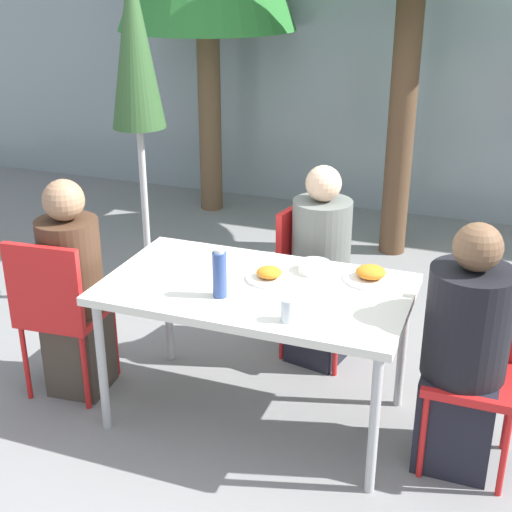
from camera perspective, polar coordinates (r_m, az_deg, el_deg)
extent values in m
plane|color=gray|center=(3.71, 0.00, -12.60)|extent=(24.00, 24.00, 0.00)
cube|color=#89999E|center=(6.44, 11.37, 16.58)|extent=(10.00, 0.20, 3.00)
cube|color=silver|center=(3.35, 0.00, -2.68)|extent=(1.43, 0.81, 0.04)
cylinder|color=#B7B7B7|center=(3.52, -12.22, -8.65)|extent=(0.04, 0.04, 0.69)
cylinder|color=#B7B7B7|center=(3.10, 9.42, -13.18)|extent=(0.04, 0.04, 0.69)
cylinder|color=#B7B7B7|center=(4.04, -7.04, -3.94)|extent=(0.04, 0.04, 0.69)
cylinder|color=#B7B7B7|center=(3.68, 11.63, -7.11)|extent=(0.04, 0.04, 0.69)
cube|color=red|center=(3.84, -14.87, -4.34)|extent=(0.43, 0.43, 0.04)
cube|color=red|center=(3.61, -16.64, -2.33)|extent=(0.40, 0.07, 0.42)
cylinder|color=red|center=(4.16, -15.44, -5.87)|extent=(0.03, 0.03, 0.43)
cylinder|color=red|center=(4.00, -11.21, -6.60)|extent=(0.03, 0.03, 0.43)
cylinder|color=red|center=(3.91, -17.93, -8.11)|extent=(0.03, 0.03, 0.43)
cylinder|color=red|center=(3.75, -13.51, -9.02)|extent=(0.03, 0.03, 0.43)
cube|color=#473D33|center=(3.92, -13.91, -7.23)|extent=(0.30, 0.30, 0.47)
cylinder|color=#472D1E|center=(3.71, -14.61, -0.78)|extent=(0.31, 0.31, 0.49)
sphere|color=#9E7556|center=(3.59, -15.15, 4.34)|extent=(0.21, 0.21, 0.21)
cube|color=red|center=(3.30, 16.96, -9.36)|extent=(0.40, 0.40, 0.04)
cube|color=red|center=(3.35, 17.68, -4.44)|extent=(0.40, 0.04, 0.42)
cylinder|color=red|center=(3.29, 19.24, -14.75)|extent=(0.03, 0.03, 0.43)
cylinder|color=red|center=(3.30, 13.20, -13.88)|extent=(0.03, 0.03, 0.43)
cylinder|color=red|center=(3.57, 19.53, -11.54)|extent=(0.03, 0.03, 0.43)
cylinder|color=red|center=(3.58, 14.03, -10.76)|extent=(0.03, 0.03, 0.43)
cube|color=black|center=(3.42, 15.70, -12.29)|extent=(0.33, 0.33, 0.47)
cylinder|color=black|center=(3.17, 16.61, -5.15)|extent=(0.36, 0.36, 0.49)
sphere|color=brown|center=(3.03, 17.34, 0.68)|extent=(0.21, 0.21, 0.21)
cube|color=red|center=(4.03, 5.43, -2.27)|extent=(0.47, 0.47, 0.04)
cube|color=red|center=(4.02, 3.24, 1.27)|extent=(0.12, 0.40, 0.42)
cylinder|color=red|center=(4.21, 8.43, -4.82)|extent=(0.03, 0.03, 0.43)
cylinder|color=red|center=(3.94, 6.40, -6.80)|extent=(0.03, 0.03, 0.43)
cylinder|color=red|center=(4.34, 4.34, -3.76)|extent=(0.03, 0.03, 0.43)
cylinder|color=red|center=(4.08, 2.08, -5.58)|extent=(0.03, 0.03, 0.43)
cube|color=black|center=(4.09, 5.00, -5.24)|extent=(0.34, 0.34, 0.47)
cylinder|color=slate|center=(3.89, 5.24, 0.99)|extent=(0.32, 0.32, 0.49)
sphere|color=beige|center=(3.78, 5.43, 5.80)|extent=(0.19, 0.19, 0.19)
cylinder|color=#333333|center=(4.86, -8.42, -3.42)|extent=(0.36, 0.36, 0.05)
cylinder|color=#BCBCBC|center=(4.49, -9.20, 8.90)|extent=(0.04, 0.04, 2.19)
cone|color=#2D5128|center=(4.39, -9.71, 16.47)|extent=(0.33, 0.33, 0.99)
cylinder|color=white|center=(3.40, 1.06, -1.79)|extent=(0.22, 0.22, 0.01)
ellipsoid|color=orange|center=(3.39, 1.06, -1.31)|extent=(0.12, 0.12, 0.05)
cylinder|color=white|center=(3.44, 9.13, -1.81)|extent=(0.26, 0.26, 0.01)
ellipsoid|color=orange|center=(3.42, 9.17, -1.27)|extent=(0.14, 0.14, 0.06)
cylinder|color=#334C8E|center=(3.20, -2.93, -1.50)|extent=(0.07, 0.07, 0.22)
cylinder|color=white|center=(3.15, -2.97, 0.43)|extent=(0.05, 0.05, 0.02)
cylinder|color=silver|center=(3.01, 2.61, -4.33)|extent=(0.07, 0.07, 0.10)
cylinder|color=white|center=(3.49, 4.70, -0.89)|extent=(0.16, 0.16, 0.05)
cylinder|color=brown|center=(6.44, -3.71, 10.58)|extent=(0.20, 0.20, 1.59)
cylinder|color=brown|center=(5.46, 11.52, 9.97)|extent=(0.20, 0.20, 1.96)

